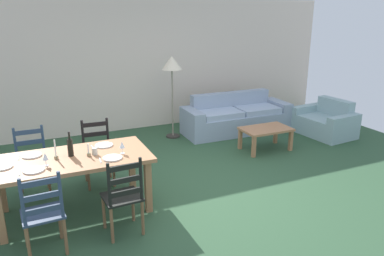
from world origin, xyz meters
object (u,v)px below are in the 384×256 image
dining_chair_near_left (43,214)px  dining_chair_far_right (98,153)px  couch (235,118)px  armchair_upholstered (326,123)px  dining_chair_near_right (123,196)px  standing_lamp (172,68)px  coffee_cup_primary (95,151)px  coffee_table (266,131)px  wine_glass_near_left (45,157)px  dining_table (73,164)px  dining_chair_far_left (32,162)px  wine_glass_near_right (122,145)px  wine_bottle (70,147)px

dining_chair_near_left → dining_chair_far_right: size_ratio=1.00×
dining_chair_near_left → dining_chair_far_right: (0.86, 1.53, 0.00)m
couch → armchair_upholstered: bearing=-30.7°
dining_chair_near_right → standing_lamp: 3.66m
coffee_cup_primary → standing_lamp: (1.96, 2.32, 0.62)m
coffee_table → armchair_upholstered: 1.71m
wine_glass_near_left → coffee_table: bearing=15.3°
dining_table → standing_lamp: bearing=45.6°
dining_chair_far_left → wine_glass_near_right: dining_chair_far_left is taller
coffee_cup_primary → couch: coffee_cup_primary is taller
dining_chair_near_right → wine_glass_near_left: dining_chair_near_right is taller
wine_glass_near_right → coffee_table: wine_glass_near_right is taller
dining_chair_near_right → dining_chair_far_right: size_ratio=1.00×
dining_table → coffee_cup_primary: bearing=-5.2°
dining_chair_near_right → wine_bottle: (-0.44, 0.81, 0.39)m
wine_bottle → dining_table: bearing=-87.9°
dining_table → dining_chair_near_left: dining_chair_near_left is taller
wine_glass_near_left → wine_glass_near_right: (0.91, 0.02, 0.00)m
dining_table → wine_glass_near_right: (0.60, -0.13, 0.20)m
dining_chair_far_left → wine_glass_near_left: dining_chair_far_left is taller
dining_chair_near_right → dining_chair_far_left: same height
wine_bottle → couch: bearing=29.8°
dining_chair_far_right → coffee_table: bearing=2.7°
coffee_cup_primary → couch: (3.31, 2.13, -0.50)m
wine_glass_near_right → couch: bearing=36.8°
dining_table → wine_glass_near_left: size_ratio=11.80×
dining_chair_far_left → dining_chair_near_left: bearing=-88.6°
dining_chair_far_left → dining_chair_far_right: 0.90m
dining_chair_near_right → wine_bottle: wine_bottle is taller
wine_bottle → coffee_table: size_ratio=0.35×
dining_chair_near_left → dining_chair_far_left: same height
standing_lamp → dining_chair_near_right: bearing=-120.6°
dining_chair_far_right → dining_chair_far_left: bearing=179.5°
dining_chair_far_right → wine_glass_near_left: (-0.75, -0.90, 0.38)m
wine_glass_near_left → dining_chair_near_right: bearing=-39.0°
dining_chair_far_right → wine_bottle: wine_bottle is taller
dining_chair_near_right → armchair_upholstered: size_ratio=0.78×
armchair_upholstered → coffee_table: bearing=-171.4°
wine_bottle → armchair_upholstered: size_ratio=0.26×
dining_table → coffee_table: size_ratio=2.11×
dining_table → dining_chair_near_right: (0.44, -0.76, -0.19)m
dining_chair_near_left → dining_chair_near_right: bearing=1.9°
wine_glass_near_right → standing_lamp: bearing=56.0°
dining_chair_far_right → couch: bearing=23.4°
dining_chair_far_left → dining_chair_near_right: bearing=-59.5°
dining_table → standing_lamp: standing_lamp is taller
wine_glass_near_right → coffee_table: size_ratio=0.18×
coffee_cup_primary → standing_lamp: bearing=49.7°
wine_glass_near_left → coffee_table: size_ratio=0.18×
wine_bottle → couch: 4.18m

